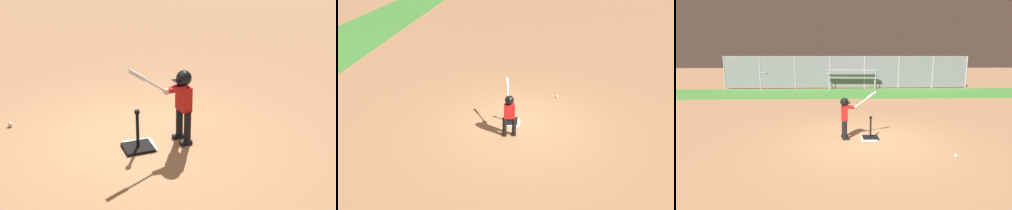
# 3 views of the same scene
# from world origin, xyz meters

# --- Properties ---
(ground_plane) EXTENTS (90.00, 90.00, 0.00)m
(ground_plane) POSITION_xyz_m (0.00, 0.00, 0.00)
(ground_plane) COLOR #99704C
(home_plate) EXTENTS (0.46, 0.46, 0.02)m
(home_plate) POSITION_xyz_m (0.04, 0.23, 0.01)
(home_plate) COLOR white
(home_plate) RESTS_ON ground_plane
(batting_tee) EXTENTS (0.43, 0.39, 0.62)m
(batting_tee) POSITION_xyz_m (0.09, 0.28, 0.08)
(batting_tee) COLOR black
(batting_tee) RESTS_ON ground_plane
(batter_child) EXTENTS (1.00, 0.37, 1.31)m
(batter_child) POSITION_xyz_m (-0.60, 0.29, 0.73)
(batter_child) COLOR black
(batter_child) RESTS_ON ground_plane
(baseball) EXTENTS (0.07, 0.07, 0.07)m
(baseball) POSITION_xyz_m (1.82, -1.19, 0.04)
(baseball) COLOR white
(baseball) RESTS_ON ground_plane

